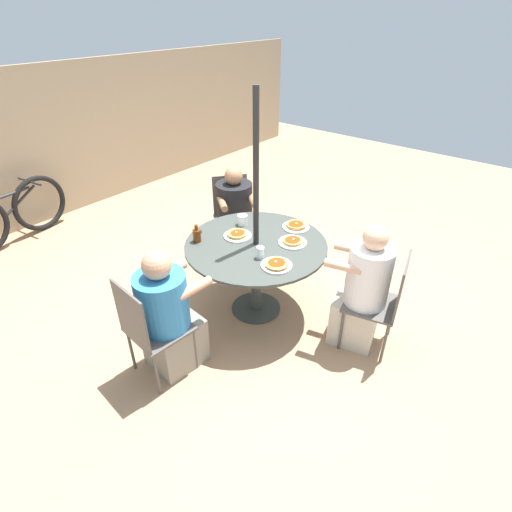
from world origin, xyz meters
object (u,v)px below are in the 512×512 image
at_px(pancake_plate_a, 276,265).
at_px(syrup_bottle, 197,235).
at_px(pancake_plate_b, 296,226).
at_px(bicycle, 11,215).
at_px(patio_chair_east, 148,327).
at_px(pancake_plate_d, 293,242).
at_px(patio_table, 256,254).
at_px(coffee_cup, 242,220).
at_px(patio_chair_north, 232,211).
at_px(diner_south, 362,292).
at_px(diner_east, 168,317).
at_px(drinking_glass_a, 260,252).
at_px(pancake_plate_c, 237,235).
at_px(patio_chair_south, 384,299).
at_px(diner_north, 235,220).

xyz_separation_m(pancake_plate_a, syrup_bottle, (-0.13, 0.79, 0.05)).
distance_m(pancake_plate_b, bicycle, 3.55).
relative_size(patio_chair_east, pancake_plate_d, 3.56).
bearing_deg(patio_table, coffee_cup, 59.35).
xyz_separation_m(patio_table, coffee_cup, (0.19, 0.33, 0.16)).
xyz_separation_m(patio_chair_north, bicycle, (-1.57, 2.23, -0.14)).
bearing_deg(diner_south, syrup_bottle, 97.36).
height_order(diner_east, bicycle, diner_east).
distance_m(patio_table, drinking_glass_a, 0.29).
bearing_deg(syrup_bottle, diner_east, -152.57).
bearing_deg(diner_south, patio_chair_north, 62.31).
xyz_separation_m(pancake_plate_c, drinking_glass_a, (-0.15, -0.39, 0.03)).
distance_m(patio_chair_north, diner_south, 1.93).
bearing_deg(coffee_cup, patio_chair_north, 50.13).
height_order(patio_chair_east, syrup_bottle, patio_chair_east).
height_order(pancake_plate_a, drinking_glass_a, drinking_glass_a).
height_order(diner_east, pancake_plate_b, diner_east).
height_order(diner_south, pancake_plate_d, diner_south).
relative_size(patio_table, bicycle, 0.84).
height_order(patio_chair_north, bicycle, patio_chair_north).
xyz_separation_m(patio_chair_east, pancake_plate_c, (1.14, 0.11, 0.25)).
bearing_deg(patio_chair_east, pancake_plate_a, 69.72).
xyz_separation_m(patio_chair_south, pancake_plate_d, (-0.07, 0.87, 0.25)).
bearing_deg(patio_chair_south, patio_table, 90.00).
distance_m(pancake_plate_b, syrup_bottle, 0.94).
xyz_separation_m(diner_south, pancake_plate_a, (-0.41, 0.59, 0.24)).
xyz_separation_m(diner_east, syrup_bottle, (0.67, 0.35, 0.32)).
bearing_deg(bicycle, syrup_bottle, -87.00).
bearing_deg(pancake_plate_c, patio_table, -86.91).
bearing_deg(syrup_bottle, patio_chair_north, 26.32).
relative_size(diner_south, syrup_bottle, 6.97).
bearing_deg(pancake_plate_c, coffee_cup, 29.59).
relative_size(diner_south, bicycle, 0.76).
relative_size(patio_chair_north, diner_east, 0.83).
distance_m(pancake_plate_b, coffee_cup, 0.51).
bearing_deg(pancake_plate_a, patio_chair_east, 154.71).
bearing_deg(pancake_plate_b, patio_chair_south, -100.50).
bearing_deg(pancake_plate_b, patio_chair_north, 77.70).
bearing_deg(drinking_glass_a, pancake_plate_c, 69.10).
xyz_separation_m(patio_chair_north, pancake_plate_b, (-0.22, -1.03, 0.25)).
distance_m(patio_chair_south, bicycle, 4.43).
xyz_separation_m(coffee_cup, drinking_glass_a, (-0.35, -0.50, 0.00)).
bearing_deg(patio_table, diner_north, 53.16).
xyz_separation_m(syrup_bottle, coffee_cup, (0.50, -0.10, -0.01)).
xyz_separation_m(patio_table, patio_chair_east, (-1.15, 0.10, -0.12)).
distance_m(coffee_cup, bicycle, 3.06).
height_order(patio_chair_north, diner_north, diner_north).
bearing_deg(pancake_plate_d, patio_chair_north, 67.65).
xyz_separation_m(pancake_plate_b, drinking_glass_a, (-0.63, -0.07, 0.03)).
xyz_separation_m(patio_chair_east, diner_east, (0.18, -0.02, -0.02)).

